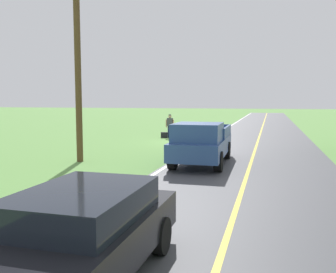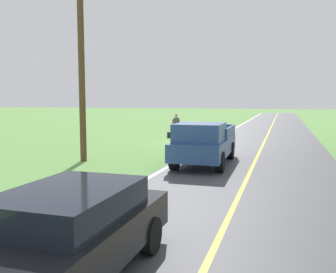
{
  "view_description": "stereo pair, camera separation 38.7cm",
  "coord_description": "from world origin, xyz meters",
  "px_view_note": "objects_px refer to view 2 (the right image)",
  "views": [
    {
      "loc": [
        -5.32,
        23.09,
        2.73
      ],
      "look_at": [
        -2.05,
        11.5,
        1.53
      ],
      "focal_mm": 38.84,
      "sensor_mm": 36.0,
      "label": 1
    },
    {
      "loc": [
        -5.69,
        22.98,
        2.73
      ],
      "look_at": [
        -2.05,
        11.5,
        1.53
      ],
      "focal_mm": 38.84,
      "sensor_mm": 36.0,
      "label": 2
    }
  ],
  "objects_px": {
    "hitchhiker_walking": "(176,125)",
    "utility_pole_roadside": "(82,77)",
    "suitcase_carried": "(171,135)",
    "sedan_ahead_same_lane": "(65,233)",
    "pickup_truck_passing": "(204,142)"
  },
  "relations": [
    {
      "from": "pickup_truck_passing",
      "to": "suitcase_carried",
      "type": "bearing_deg",
      "value": -65.55
    },
    {
      "from": "sedan_ahead_same_lane",
      "to": "utility_pole_roadside",
      "type": "relative_size",
      "value": 0.59
    },
    {
      "from": "suitcase_carried",
      "to": "sedan_ahead_same_lane",
      "type": "relative_size",
      "value": 0.1
    },
    {
      "from": "hitchhiker_walking",
      "to": "pickup_truck_passing",
      "type": "relative_size",
      "value": 0.32
    },
    {
      "from": "hitchhiker_walking",
      "to": "sedan_ahead_same_lane",
      "type": "xyz_separation_m",
      "value": [
        -4.36,
        20.8,
        -0.23
      ]
    },
    {
      "from": "hitchhiker_walking",
      "to": "pickup_truck_passing",
      "type": "xyz_separation_m",
      "value": [
        -4.23,
        10.32,
        -0.01
      ]
    },
    {
      "from": "hitchhiker_walking",
      "to": "utility_pole_roadside",
      "type": "bearing_deg",
      "value": 84.19
    },
    {
      "from": "hitchhiker_walking",
      "to": "utility_pole_roadside",
      "type": "height_order",
      "value": "utility_pole_roadside"
    },
    {
      "from": "pickup_truck_passing",
      "to": "sedan_ahead_same_lane",
      "type": "relative_size",
      "value": 1.24
    },
    {
      "from": "suitcase_carried",
      "to": "utility_pole_roadside",
      "type": "height_order",
      "value": "utility_pole_roadside"
    },
    {
      "from": "pickup_truck_passing",
      "to": "sedan_ahead_same_lane",
      "type": "height_order",
      "value": "pickup_truck_passing"
    },
    {
      "from": "pickup_truck_passing",
      "to": "utility_pole_roadside",
      "type": "bearing_deg",
      "value": 7.71
    },
    {
      "from": "pickup_truck_passing",
      "to": "sedan_ahead_same_lane",
      "type": "distance_m",
      "value": 10.48
    },
    {
      "from": "suitcase_carried",
      "to": "sedan_ahead_same_lane",
      "type": "height_order",
      "value": "sedan_ahead_same_lane"
    },
    {
      "from": "pickup_truck_passing",
      "to": "utility_pole_roadside",
      "type": "height_order",
      "value": "utility_pole_roadside"
    }
  ]
}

